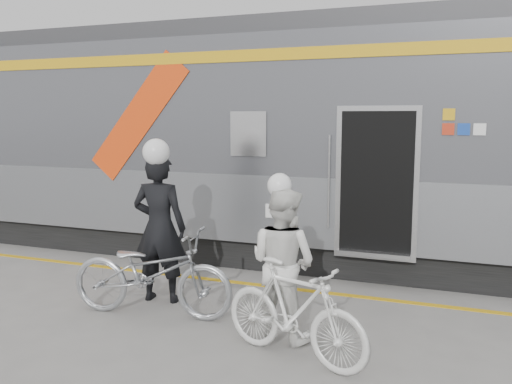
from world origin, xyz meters
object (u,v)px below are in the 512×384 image
at_px(man, 160,228).
at_px(bicycle_left, 152,273).
at_px(woman, 283,263).
at_px(bicycle_right, 294,311).

height_order(man, bicycle_left, man).
relative_size(man, woman, 1.17).
relative_size(woman, bicycle_right, 0.99).
bearing_deg(woman, man, 1.90).
xyz_separation_m(bicycle_left, bicycle_right, (2.05, -0.58, -0.04)).
height_order(man, woman, man).
bearing_deg(bicycle_right, man, 81.83).
bearing_deg(bicycle_right, woman, 47.19).
xyz_separation_m(man, woman, (1.95, -0.58, -0.15)).
bearing_deg(bicycle_left, bicycle_right, -113.17).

